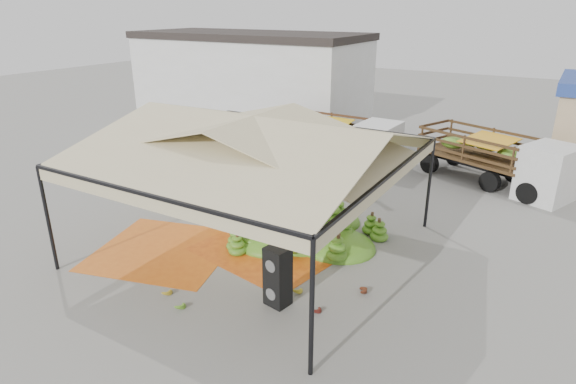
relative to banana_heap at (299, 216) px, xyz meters
The scene contains 17 objects.
ground 1.67m from the banana_heap, 115.95° to the right, with size 90.00×90.00×0.00m, color slate.
canopy_tent 3.10m from the banana_heap, 115.95° to the right, with size 8.10×8.10×4.00m.
building_white 16.65m from the banana_heap, 130.26° to the left, with size 14.30×6.30×5.40m.
tarp_left 4.27m from the banana_heap, 133.74° to the right, with size 3.86×3.68×0.01m, color #D16313.
tarp_right 1.21m from the banana_heap, 98.31° to the right, with size 3.92×4.11×0.01m, color orange.
banana_heap is the anchor object (origin of this frame).
hand_yellow_a 3.42m from the banana_heap, 61.51° to the right, with size 0.41×0.33×0.19m, color gold.
hand_yellow_b 4.94m from the banana_heap, 104.07° to the right, with size 0.42×0.35×0.19m, color gold.
hand_red_a 4.27m from the banana_heap, 55.30° to the right, with size 0.41×0.34×0.19m, color #5C1A15.
hand_red_b 3.77m from the banana_heap, 36.09° to the right, with size 0.50×0.41×0.23m, color #5B2515.
hand_green 5.09m from the banana_heap, 95.63° to the right, with size 0.44×0.36×0.20m, color #51801A.
hanging_bunches 2.79m from the banana_heap, 18.45° to the right, with size 1.74×0.24×0.20m.
speaker_stack 3.96m from the banana_heap, 67.96° to the right, with size 0.63×0.58×1.53m.
banana_leaves 3.02m from the banana_heap, behind, with size 0.96×1.36×3.70m, color #21681B, non-canonical shape.
vendor 4.21m from the banana_heap, 82.60° to the left, with size 0.68×0.45×1.86m, color gray.
truck_left 8.12m from the banana_heap, 106.18° to the left, with size 6.05×2.31×2.05m.
truck_right 9.34m from the banana_heap, 59.86° to the left, with size 6.38×4.20×2.08m.
Camera 1 is at (7.52, -10.77, 6.82)m, focal length 30.00 mm.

